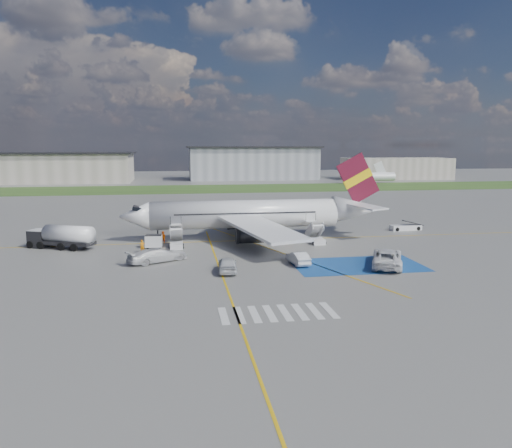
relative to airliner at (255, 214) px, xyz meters
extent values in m
plane|color=#60605E|center=(-1.51, -14.00, -3.39)|extent=(400.00, 400.00, 0.00)
cube|color=#2D4C1E|center=(-1.51, 81.00, -3.39)|extent=(400.00, 30.00, 0.01)
cube|color=gold|center=(-1.51, -2.00, -3.39)|extent=(120.00, 0.20, 0.01)
cube|color=gold|center=(-6.51, -24.00, -3.39)|extent=(0.20, 60.00, 0.01)
cube|color=gold|center=(-1.51, -2.00, -3.39)|extent=(20.71, 56.45, 0.01)
cube|color=navy|center=(8.49, -18.00, -3.39)|extent=(14.00, 8.00, 0.01)
cube|color=silver|center=(-7.51, -32.00, -3.39)|extent=(0.60, 4.00, 0.01)
cube|color=silver|center=(-6.31, -32.00, -3.39)|extent=(0.60, 4.00, 0.01)
cube|color=silver|center=(-5.11, -32.00, -3.39)|extent=(0.60, 4.00, 0.01)
cube|color=silver|center=(-3.91, -32.00, -3.39)|extent=(0.60, 4.00, 0.01)
cube|color=silver|center=(-2.71, -32.00, -3.39)|extent=(0.60, 4.00, 0.01)
cube|color=silver|center=(-1.51, -32.00, -3.39)|extent=(0.60, 4.00, 0.01)
cube|color=silver|center=(-0.31, -32.00, -3.39)|extent=(0.60, 4.00, 0.01)
cube|color=silver|center=(0.89, -32.00, -3.39)|extent=(0.60, 4.00, 0.01)
cube|color=#9C9586|center=(-56.51, 116.00, 1.61)|extent=(60.00, 22.00, 10.00)
cube|color=gray|center=(18.49, 121.00, 2.61)|extent=(48.00, 18.00, 12.00)
cube|color=#9C9586|center=(73.49, 114.00, 0.61)|extent=(40.00, 16.00, 8.00)
cylinder|color=silver|center=(-1.51, 0.00, 0.01)|extent=(26.00, 3.90, 3.90)
cone|color=silver|center=(-16.51, 0.00, 0.01)|extent=(4.00, 3.90, 3.90)
cube|color=black|center=(-15.91, 0.00, 1.06)|extent=(1.67, 1.90, 0.82)
cone|color=silver|center=(14.69, 0.00, 0.41)|extent=(6.50, 3.90, 3.90)
cube|color=silver|center=(-0.51, -8.50, -0.59)|extent=(9.86, 15.95, 1.40)
cube|color=silver|center=(-0.51, 8.50, -0.59)|extent=(9.86, 15.95, 1.40)
cylinder|color=#38383A|center=(-1.51, -5.60, -1.99)|extent=(3.40, 2.10, 2.10)
cylinder|color=#38383A|center=(-1.51, 5.60, -1.99)|extent=(3.40, 2.10, 2.10)
cube|color=#5A0F22|center=(14.99, 0.00, 4.81)|extent=(6.62, 0.30, 7.45)
cube|color=yellow|center=(14.99, 0.00, 4.81)|extent=(4.36, 0.40, 3.08)
cube|color=silver|center=(15.29, -3.20, 1.11)|extent=(4.73, 5.95, 0.49)
cube|color=silver|center=(15.29, 3.20, 1.11)|extent=(4.73, 5.95, 0.49)
cube|color=black|center=(-1.51, -1.96, 0.36)|extent=(19.50, 0.04, 0.18)
cube|color=black|center=(-1.51, 1.96, 0.36)|extent=(19.50, 0.04, 0.18)
cube|color=silver|center=(-11.01, -4.15, -1.94)|extent=(1.40, 3.73, 2.32)
cube|color=silver|center=(-11.01, -2.25, -0.89)|extent=(1.40, 1.00, 0.12)
cylinder|color=black|center=(-11.71, -2.25, -0.34)|extent=(0.06, 0.06, 1.10)
cylinder|color=black|center=(-10.31, -2.25, -0.34)|extent=(0.06, 0.06, 1.10)
cube|color=silver|center=(-11.01, -5.75, -3.04)|extent=(1.60, 2.40, 0.70)
cube|color=silver|center=(7.49, -4.15, -1.94)|extent=(1.40, 3.73, 2.32)
cube|color=silver|center=(7.49, -2.25, -0.89)|extent=(1.40, 1.00, 0.12)
cylinder|color=black|center=(6.79, -2.25, -0.34)|extent=(0.06, 0.06, 1.10)
cylinder|color=black|center=(8.19, -2.25, -0.34)|extent=(0.06, 0.06, 1.10)
cube|color=silver|center=(7.49, -5.75, -3.04)|extent=(1.60, 2.40, 0.70)
cube|color=black|center=(-28.34, -2.12, -2.31)|extent=(2.89, 2.89, 2.17)
cylinder|color=silver|center=(-24.31, -4.00, -1.50)|extent=(6.75, 4.69, 2.17)
cube|color=black|center=(-24.31, -4.00, -2.59)|extent=(6.75, 4.69, 0.47)
cube|color=silver|center=(-13.83, -5.14, -2.50)|extent=(2.17, 1.39, 1.47)
cube|color=black|center=(-13.83, -5.14, -1.71)|extent=(2.06, 1.27, 0.13)
cube|color=silver|center=(23.91, 2.56, -3.00)|extent=(4.79, 1.82, 0.79)
cube|color=black|center=(25.08, 2.62, -2.31)|extent=(3.13, 1.34, 0.87)
imported|color=#BABDC2|center=(-5.82, -18.65, -2.59)|extent=(2.29, 4.86, 1.61)
imported|color=#B7B9BF|center=(2.17, -16.52, -2.69)|extent=(1.96, 4.42, 1.41)
imported|color=silver|center=(11.63, -18.56, -2.17)|extent=(5.37, 7.17, 2.44)
imported|color=silver|center=(-13.08, -12.98, -2.36)|extent=(5.63, 4.39, 2.06)
imported|color=orange|center=(-15.11, -7.49, -2.62)|extent=(0.66, 0.55, 1.54)
imported|color=orange|center=(-12.73, -1.94, -2.61)|extent=(0.96, 0.96, 1.57)
imported|color=orange|center=(3.52, -4.93, -2.44)|extent=(1.02, 1.19, 1.91)
camera|label=1|loc=(-10.88, -68.54, 9.56)|focal=35.00mm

